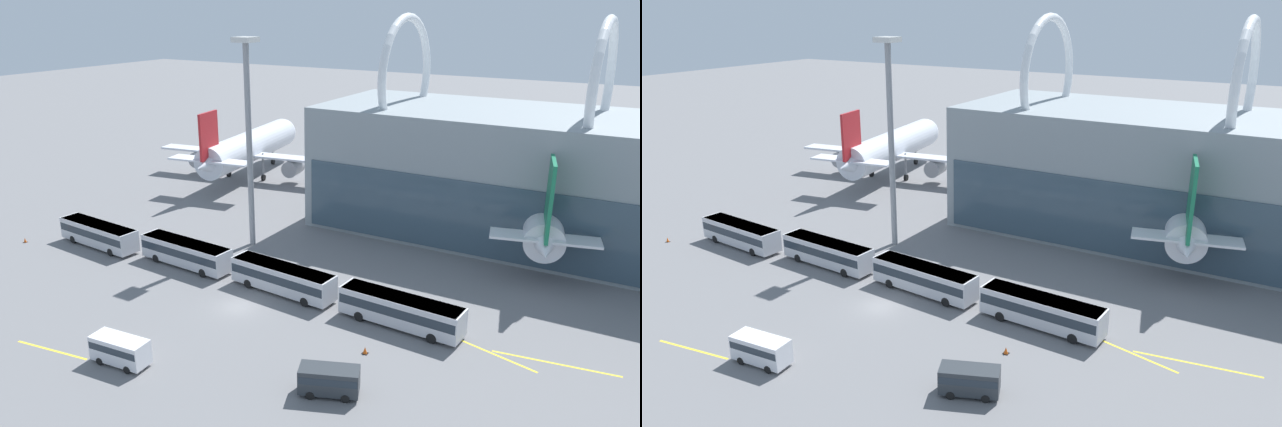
# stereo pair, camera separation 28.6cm
# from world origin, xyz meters

# --- Properties ---
(ground_plane) EXTENTS (440.00, 440.00, 0.00)m
(ground_plane) POSITION_xyz_m (0.00, 0.00, 0.00)
(ground_plane) COLOR slate
(airliner_at_gate_near) EXTENTS (33.21, 33.86, 13.73)m
(airliner_at_gate_near) POSITION_xyz_m (-29.34, 41.53, 5.39)
(airliner_at_gate_near) COLOR silver
(airliner_at_gate_near) RESTS_ON ground_plane
(airliner_at_gate_far) EXTENTS (43.05, 41.38, 14.24)m
(airliner_at_gate_far) POSITION_xyz_m (22.20, 36.45, 5.01)
(airliner_at_gate_far) COLOR white
(airliner_at_gate_far) RESTS_ON ground_plane
(shuttle_bus_0) EXTENTS (12.66, 3.82, 3.09)m
(shuttle_bus_0) POSITION_xyz_m (-25.79, 4.50, 1.83)
(shuttle_bus_0) COLOR silver
(shuttle_bus_0) RESTS_ON ground_plane
(shuttle_bus_1) EXTENTS (12.62, 3.59, 3.09)m
(shuttle_bus_1) POSITION_xyz_m (-11.84, 5.35, 1.83)
(shuttle_bus_1) COLOR silver
(shuttle_bus_1) RESTS_ON ground_plane
(shuttle_bus_2) EXTENTS (12.65, 3.80, 3.09)m
(shuttle_bus_2) POSITION_xyz_m (2.11, 5.08, 1.83)
(shuttle_bus_2) COLOR silver
(shuttle_bus_2) RESTS_ON ground_plane
(shuttle_bus_3) EXTENTS (12.60, 3.49, 3.09)m
(shuttle_bus_3) POSITION_xyz_m (16.06, 4.61, 1.83)
(shuttle_bus_3) COLOR silver
(shuttle_bus_3) RESTS_ON ground_plane
(service_van_foreground) EXTENTS (5.24, 3.65, 2.38)m
(service_van_foreground) POSITION_xyz_m (15.55, -8.53, 1.40)
(service_van_foreground) COLOR #2D3338
(service_van_foreground) RESTS_ON ground_plane
(service_van_crossing) EXTENTS (5.43, 2.47, 2.49)m
(service_van_crossing) POSITION_xyz_m (-2.29, -13.77, 1.46)
(service_van_crossing) COLOR silver
(service_van_crossing) RESTS_ON ground_plane
(floodlight_mast) EXTENTS (2.47, 2.47, 26.07)m
(floodlight_mast) POSITION_xyz_m (-9.27, 15.19, 15.51)
(floodlight_mast) COLOR gray
(floodlight_mast) RESTS_ON ground_plane
(lane_stripe_1) EXTENTS (8.08, 1.30, 0.01)m
(lane_stripe_1) POSITION_xyz_m (-9.46, -15.40, 0.00)
(lane_stripe_1) COLOR yellow
(lane_stripe_1) RESTS_ON ground_plane
(lane_stripe_2) EXTENTS (10.71, 1.65, 0.01)m
(lane_stripe_2) POSITION_xyz_m (30.43, 5.28, 0.00)
(lane_stripe_2) COLOR yellow
(lane_stripe_2) RESTS_ON ground_plane
(lane_stripe_3) EXTENTS (7.87, 2.30, 0.01)m
(lane_stripe_3) POSITION_xyz_m (25.53, 4.07, 0.00)
(lane_stripe_3) COLOR yellow
(lane_stripe_3) RESTS_ON ground_plane
(traffic_cone_0) EXTENTS (0.47, 0.47, 0.63)m
(traffic_cone_0) POSITION_xyz_m (-35.44, 0.52, 0.30)
(traffic_cone_0) COLOR black
(traffic_cone_0) RESTS_ON ground_plane
(traffic_cone_1) EXTENTS (0.55, 0.55, 0.66)m
(traffic_cone_1) POSITION_xyz_m (15.35, -1.61, 0.32)
(traffic_cone_1) COLOR black
(traffic_cone_1) RESTS_ON ground_plane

